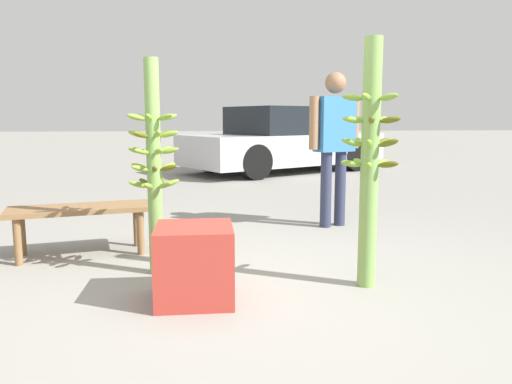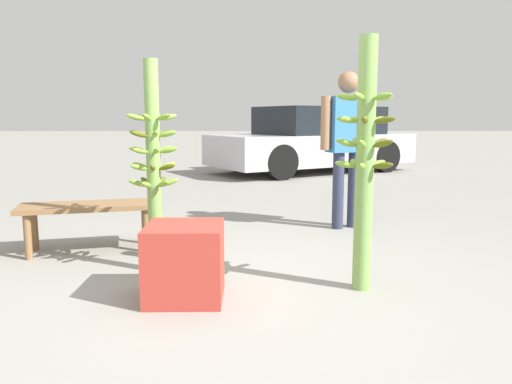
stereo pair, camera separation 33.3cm
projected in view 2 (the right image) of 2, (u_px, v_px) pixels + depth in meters
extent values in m
plane|color=gray|center=(248.00, 294.00, 3.25)|extent=(80.00, 80.00, 0.00)
cylinder|color=#7AA851|center=(153.00, 168.00, 3.64)|extent=(0.10, 0.10, 1.55)
ellipsoid|color=#75A333|center=(167.00, 117.00, 3.63)|extent=(0.15, 0.09, 0.07)
ellipsoid|color=#75A333|center=(156.00, 117.00, 3.70)|extent=(0.05, 0.14, 0.07)
ellipsoid|color=#75A333|center=(141.00, 117.00, 3.65)|extent=(0.14, 0.11, 0.07)
ellipsoid|color=#75A333|center=(136.00, 117.00, 3.53)|extent=(0.15, 0.09, 0.07)
ellipsoid|color=#75A333|center=(147.00, 117.00, 3.47)|extent=(0.05, 0.14, 0.07)
ellipsoid|color=#75A333|center=(163.00, 117.00, 3.52)|extent=(0.14, 0.11, 0.07)
ellipsoid|color=#545914|center=(165.00, 133.00, 3.69)|extent=(0.12, 0.13, 0.07)
ellipsoid|color=#75A333|center=(150.00, 133.00, 3.71)|extent=(0.08, 0.15, 0.07)
ellipsoid|color=#75A333|center=(137.00, 134.00, 3.62)|extent=(0.15, 0.06, 0.07)
ellipsoid|color=#545914|center=(139.00, 134.00, 3.51)|extent=(0.12, 0.13, 0.07)
ellipsoid|color=#75A333|center=(155.00, 134.00, 3.49)|extent=(0.08, 0.15, 0.07)
ellipsoid|color=#75A333|center=(167.00, 134.00, 3.58)|extent=(0.15, 0.06, 0.07)
ellipsoid|color=#75A333|center=(168.00, 150.00, 3.60)|extent=(0.15, 0.06, 0.07)
ellipsoid|color=#75A333|center=(165.00, 149.00, 3.71)|extent=(0.12, 0.13, 0.07)
ellipsoid|color=#75A333|center=(150.00, 149.00, 3.72)|extent=(0.09, 0.15, 0.07)
ellipsoid|color=#75A333|center=(138.00, 150.00, 3.63)|extent=(0.15, 0.06, 0.07)
ellipsoid|color=#75A333|center=(140.00, 151.00, 3.53)|extent=(0.12, 0.13, 0.07)
ellipsoid|color=#75A333|center=(156.00, 151.00, 3.51)|extent=(0.09, 0.15, 0.07)
ellipsoid|color=#545914|center=(167.00, 167.00, 3.59)|extent=(0.15, 0.09, 0.07)
ellipsoid|color=#75A333|center=(167.00, 166.00, 3.70)|extent=(0.14, 0.12, 0.07)
ellipsoid|color=#75A333|center=(154.00, 165.00, 3.75)|extent=(0.06, 0.15, 0.07)
ellipsoid|color=#75A333|center=(140.00, 166.00, 3.68)|extent=(0.15, 0.09, 0.07)
ellipsoid|color=#75A333|center=(139.00, 167.00, 3.56)|extent=(0.14, 0.12, 0.07)
ellipsoid|color=#545914|center=(152.00, 168.00, 3.52)|extent=(0.06, 0.15, 0.07)
ellipsoid|color=#75A333|center=(146.00, 185.00, 3.54)|extent=(0.08, 0.15, 0.08)
ellipsoid|color=#75A333|center=(162.00, 184.00, 3.57)|extent=(0.12, 0.13, 0.08)
ellipsoid|color=#75A333|center=(169.00, 182.00, 3.68)|extent=(0.15, 0.07, 0.08)
ellipsoid|color=#545914|center=(161.00, 181.00, 3.76)|extent=(0.08, 0.15, 0.08)
ellipsoid|color=#545914|center=(145.00, 181.00, 3.73)|extent=(0.12, 0.13, 0.08)
ellipsoid|color=#75A333|center=(138.00, 183.00, 3.63)|extent=(0.15, 0.07, 0.08)
cylinder|color=#7AA851|center=(364.00, 166.00, 3.23)|extent=(0.12, 0.12, 1.65)
ellipsoid|color=#75A333|center=(347.00, 97.00, 3.20)|extent=(0.15, 0.08, 0.06)
ellipsoid|color=#75A333|center=(359.00, 96.00, 3.06)|extent=(0.12, 0.14, 0.06)
ellipsoid|color=#75A333|center=(382.00, 96.00, 3.07)|extent=(0.12, 0.14, 0.06)
ellipsoid|color=#75A333|center=(383.00, 97.00, 3.21)|extent=(0.15, 0.09, 0.06)
ellipsoid|color=#545914|center=(362.00, 98.00, 3.29)|extent=(0.04, 0.14, 0.06)
ellipsoid|color=#545914|center=(385.00, 120.00, 3.12)|extent=(0.14, 0.12, 0.06)
ellipsoid|color=#75A333|center=(378.00, 120.00, 3.26)|extent=(0.14, 0.12, 0.06)
ellipsoid|color=#75A333|center=(356.00, 120.00, 3.30)|extent=(0.08, 0.15, 0.06)
ellipsoid|color=#75A333|center=(346.00, 120.00, 3.18)|extent=(0.14, 0.04, 0.06)
ellipsoid|color=#545914|center=(364.00, 120.00, 3.07)|extent=(0.08, 0.15, 0.06)
ellipsoid|color=#75A333|center=(362.00, 144.00, 3.10)|extent=(0.09, 0.15, 0.08)
ellipsoid|color=#545914|center=(383.00, 144.00, 3.13)|extent=(0.14, 0.13, 0.08)
ellipsoid|color=#545914|center=(379.00, 142.00, 3.27)|extent=(0.14, 0.11, 0.08)
ellipsoid|color=#75A333|center=(357.00, 142.00, 3.33)|extent=(0.07, 0.15, 0.08)
ellipsoid|color=#75A333|center=(346.00, 143.00, 3.22)|extent=(0.15, 0.05, 0.08)
ellipsoid|color=#75A333|center=(355.00, 163.00, 3.35)|extent=(0.08, 0.15, 0.06)
ellipsoid|color=#75A333|center=(345.00, 164.00, 3.23)|extent=(0.14, 0.05, 0.06)
ellipsoid|color=#75A333|center=(362.00, 166.00, 3.11)|extent=(0.09, 0.15, 0.06)
ellipsoid|color=#545914|center=(383.00, 166.00, 3.15)|extent=(0.14, 0.12, 0.06)
ellipsoid|color=#75A333|center=(378.00, 163.00, 3.30)|extent=(0.14, 0.11, 0.06)
cylinder|color=#2D334C|center=(353.00, 190.00, 5.19)|extent=(0.15, 0.15, 0.79)
cylinder|color=#2D334C|center=(338.00, 191.00, 5.12)|extent=(0.15, 0.15, 0.79)
cube|color=#3372B2|center=(347.00, 124.00, 5.05)|extent=(0.45, 0.33, 0.56)
cylinder|color=#936B4C|center=(368.00, 123.00, 5.16)|extent=(0.13, 0.13, 0.53)
cylinder|color=#936B4C|center=(325.00, 123.00, 4.95)|extent=(0.13, 0.13, 0.53)
sphere|color=#936B4C|center=(348.00, 82.00, 4.99)|extent=(0.21, 0.21, 0.21)
cube|color=olive|center=(88.00, 206.00, 4.24)|extent=(1.20, 0.67, 0.04)
cylinder|color=olive|center=(34.00, 229.00, 4.30)|extent=(0.06, 0.06, 0.37)
cylinder|color=olive|center=(145.00, 223.00, 4.53)|extent=(0.06, 0.06, 0.37)
cylinder|color=olive|center=(27.00, 237.00, 4.01)|extent=(0.06, 0.06, 0.37)
cylinder|color=olive|center=(146.00, 231.00, 4.24)|extent=(0.06, 0.06, 0.37)
cube|color=#B7B7BC|center=(312.00, 149.00, 10.49)|extent=(4.58, 3.66, 0.61)
cube|color=black|center=(319.00, 120.00, 10.49)|extent=(2.85, 2.59, 0.57)
cylinder|color=black|center=(281.00, 162.00, 9.15)|extent=(0.67, 0.50, 0.66)
cylinder|color=black|center=(238.00, 156.00, 10.54)|extent=(0.67, 0.50, 0.66)
cylinder|color=black|center=(385.00, 157.00, 10.48)|extent=(0.67, 0.50, 0.66)
cylinder|color=black|center=(335.00, 152.00, 11.87)|extent=(0.67, 0.50, 0.66)
cube|color=#B2382D|center=(184.00, 262.00, 3.14)|extent=(0.47, 0.47, 0.47)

